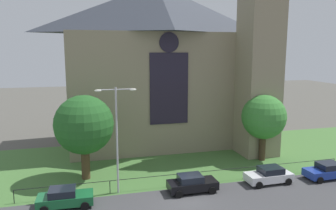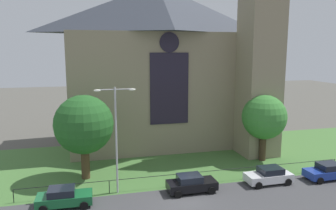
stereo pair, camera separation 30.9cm
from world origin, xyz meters
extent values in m
plane|color=#56544C|center=(0.00, 10.00, 0.00)|extent=(160.00, 160.00, 0.00)
cube|color=#424244|center=(0.00, -2.00, 0.00)|extent=(120.00, 8.00, 0.01)
cube|color=#477538|center=(0.00, 8.00, 0.00)|extent=(120.00, 20.00, 0.01)
cube|color=gray|center=(1.62, 17.30, 7.00)|extent=(22.00, 12.00, 14.00)
pyramid|color=#383D47|center=(1.62, 17.30, 17.00)|extent=(22.00, 12.00, 6.00)
cube|color=black|center=(1.62, 11.25, 7.70)|extent=(4.40, 0.16, 8.00)
cylinder|color=black|center=(1.62, 11.25, 12.80)|extent=(2.20, 0.15, 2.20)
cube|color=gray|center=(11.62, 9.30, 9.00)|extent=(4.00, 4.00, 18.00)
cylinder|color=black|center=(1.62, 2.50, 1.10)|extent=(30.02, 0.05, 0.05)
cylinder|color=black|center=(-13.38, 2.50, 0.55)|extent=(0.07, 0.07, 1.10)
cylinder|color=black|center=(-5.88, 2.50, 0.55)|extent=(0.06, 0.07, 1.10)
cylinder|color=black|center=(1.62, 2.50, 0.55)|extent=(0.06, 0.07, 1.10)
cylinder|color=black|center=(9.13, 2.50, 0.55)|extent=(0.07, 0.07, 1.10)
cylinder|color=black|center=(16.63, 2.50, 0.55)|extent=(0.06, 0.07, 1.10)
cylinder|color=#423021|center=(11.07, 6.91, 1.53)|extent=(0.69, 0.69, 3.06)
sphere|color=#387F33|center=(11.07, 6.91, 4.86)|extent=(4.79, 4.79, 4.79)
cylinder|color=#4C3823|center=(-7.77, 6.38, 1.58)|extent=(0.79, 0.79, 3.16)
sphere|color=#235B23|center=(-7.77, 6.38, 5.21)|extent=(5.48, 5.48, 5.48)
cylinder|color=#B2B2B7|center=(-5.20, 2.40, 4.52)|extent=(0.16, 0.16, 9.04)
cylinder|color=#B2B2B7|center=(-5.90, 2.40, 8.84)|extent=(1.40, 0.10, 0.10)
cylinder|color=#B2B2B7|center=(-4.50, 2.40, 8.84)|extent=(1.40, 0.10, 0.10)
ellipsoid|color=white|center=(-6.60, 2.40, 8.79)|extent=(0.57, 0.26, 0.20)
ellipsoid|color=white|center=(-3.80, 2.40, 8.79)|extent=(0.57, 0.26, 0.20)
cube|color=#196033|center=(-9.42, 0.90, 0.61)|extent=(4.26, 1.93, 0.70)
cube|color=black|center=(-9.62, 0.91, 1.23)|extent=(2.05, 1.66, 0.55)
cylinder|color=black|center=(-7.92, 1.76, 0.32)|extent=(0.65, 0.24, 0.64)
cylinder|color=black|center=(-7.98, -0.04, 0.32)|extent=(0.65, 0.24, 0.64)
cylinder|color=black|center=(-10.86, 1.85, 0.32)|extent=(0.65, 0.24, 0.64)
cylinder|color=black|center=(-10.92, 0.05, 0.32)|extent=(0.65, 0.24, 0.64)
cube|color=black|center=(0.97, 1.02, 0.61)|extent=(4.21, 1.82, 0.70)
cube|color=black|center=(0.77, 1.02, 1.23)|extent=(2.01, 1.61, 0.55)
cylinder|color=black|center=(2.43, 1.92, 0.32)|extent=(0.64, 0.22, 0.64)
cylinder|color=black|center=(2.44, 0.12, 0.32)|extent=(0.64, 0.22, 0.64)
cylinder|color=black|center=(-0.51, 1.91, 0.32)|extent=(0.64, 0.22, 0.64)
cylinder|color=black|center=(-0.50, 0.11, 0.32)|extent=(0.64, 0.22, 0.64)
cube|color=silver|center=(8.26, 1.01, 0.61)|extent=(4.22, 1.85, 0.70)
cube|color=black|center=(8.46, 1.01, 1.23)|extent=(2.02, 1.62, 0.55)
cylinder|color=black|center=(6.80, 0.10, 0.32)|extent=(0.64, 0.23, 0.64)
cylinder|color=black|center=(6.78, 1.90, 0.32)|extent=(0.64, 0.23, 0.64)
cylinder|color=black|center=(9.74, 0.13, 0.32)|extent=(0.64, 0.23, 0.64)
cylinder|color=black|center=(9.72, 1.93, 0.32)|extent=(0.64, 0.23, 0.64)
cube|color=#1E3899|center=(14.18, 0.60, 0.61)|extent=(4.22, 1.84, 0.70)
cube|color=black|center=(14.38, 0.60, 1.23)|extent=(2.02, 1.62, 0.55)
cylinder|color=black|center=(12.72, -0.32, 0.32)|extent=(0.64, 0.23, 0.64)
cylinder|color=black|center=(12.70, 1.48, 0.32)|extent=(0.64, 0.23, 0.64)
cylinder|color=black|center=(15.64, 1.51, 0.32)|extent=(0.64, 0.23, 0.64)
camera|label=1|loc=(-7.89, -24.37, 12.01)|focal=35.48mm
camera|label=2|loc=(-7.59, -24.45, 12.01)|focal=35.48mm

